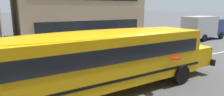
% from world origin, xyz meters
% --- Properties ---
extents(ground_plane, '(400.00, 400.00, 0.00)m').
position_xyz_m(ground_plane, '(0.00, 0.00, 0.00)').
color(ground_plane, '#4C4C4F').
extents(sidewalk_far, '(120.00, 3.00, 0.01)m').
position_xyz_m(sidewalk_far, '(0.00, 8.11, 0.01)').
color(sidewalk_far, gray).
rests_on(sidewalk_far, ground_plane).
extents(lane_centreline, '(110.00, 0.16, 0.01)m').
position_xyz_m(lane_centreline, '(0.00, 0.00, 0.00)').
color(lane_centreline, silver).
rests_on(lane_centreline, ground_plane).
extents(school_bus, '(12.60, 2.98, 2.81)m').
position_xyz_m(school_bus, '(3.21, -1.84, 1.67)').
color(school_bus, yellow).
rests_on(school_bus, ground_plane).
extents(parked_car_beige_beside_sign, '(3.97, 2.02, 1.64)m').
position_xyz_m(parked_car_beige_beside_sign, '(12.35, 5.46, 0.84)').
color(parked_car_beige_beside_sign, '#C1B28E').
rests_on(parked_car_beige_beside_sign, ground_plane).
extents(box_truck, '(6.12, 2.63, 2.82)m').
position_xyz_m(box_truck, '(20.94, 5.26, 1.54)').
color(box_truck, navy).
rests_on(box_truck, ground_plane).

